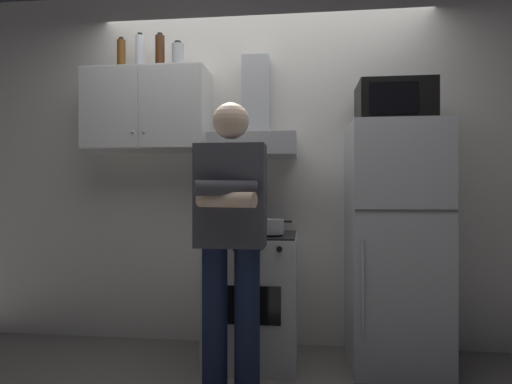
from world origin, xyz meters
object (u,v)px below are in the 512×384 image
Objects in this scene: stove_oven at (253,296)px; bottle_beer_brown at (121,55)px; bottle_rum_dark at (160,52)px; bottle_vodka_clear at (140,53)px; cooking_pot at (270,227)px; upper_cabinet at (148,111)px; range_hood at (255,130)px; person_standing at (231,238)px; bottle_canister_steel at (178,56)px; refrigerator at (395,245)px; microwave at (394,104)px.

bottle_beer_brown is (-0.99, 0.10, 1.73)m from stove_oven.
bottle_rum_dark is at bearing 172.18° from stove_oven.
cooking_pot is at bearing -14.62° from bottle_vodka_clear.
stove_oven is 1.88m from bottle_rum_dark.
bottle_vodka_clear reaches higher than upper_cabinet.
range_hood is 1.01m from person_standing.
person_standing is 5.81× the size of cooking_pot.
bottle_canister_steel is 0.31m from bottle_vodka_clear.
bottle_vodka_clear is at bearing 179.09° from range_hood.
bottle_vodka_clear is (-0.06, 0.01, 0.44)m from upper_cabinet.
person_standing is 5.76× the size of bottle_vodka_clear.
upper_cabinet is 0.56× the size of refrigerator.
person_standing is (-1.00, -0.61, 0.10)m from refrigerator.
upper_cabinet is at bearing 176.52° from microwave.
microwave is 1.99× the size of bottle_beer_brown.
refrigerator is at bearing -3.94° from bottle_canister_steel.
bottle_canister_steel is (-0.51, 0.71, 1.24)m from person_standing.
bottle_rum_dark is (-1.65, 0.09, 1.37)m from refrigerator.
bottle_vodka_clear is (-0.86, 0.01, 0.59)m from range_hood.
microwave is at bearing -3.48° from upper_cabinet.
stove_oven is at bearing -10.56° from bottle_canister_steel.
cooking_pot is at bearing -14.58° from bottle_rum_dark.
bottle_vodka_clear reaches higher than stove_oven.
range_hood is at bearing 0.09° from upper_cabinet.
bottle_beer_brown is (-0.99, -0.03, 0.57)m from range_hood.
bottle_vodka_clear is at bearing 166.97° from upper_cabinet.
range_hood is 0.78m from bottle_canister_steel.
bottle_beer_brown reaches higher than refrigerator.
bottle_rum_dark is (-0.70, -0.03, 0.58)m from range_hood.
person_standing is 1.72m from bottle_beer_brown.
range_hood is at bearing 86.09° from person_standing.
bottle_canister_steel is 0.70× the size of bottle_vodka_clear.
upper_cabinet is 3.19× the size of cooking_pot.
refrigerator is 1.17m from person_standing.
stove_oven is 1.96m from bottle_vodka_clear.
microwave is at bearing -3.82° from bottle_vodka_clear.
stove_oven is 1.62m from microwave.
cooking_pot is (0.13, -0.12, 0.49)m from stove_oven.
bottle_beer_brown is at bearing 180.00° from bottle_rum_dark.
stove_oven is 1.17× the size of range_hood.
refrigerator is at bearing 31.23° from person_standing.
bottle_beer_brown is at bearing 169.15° from cooking_pot.
refrigerator is (0.95, -0.13, -0.80)m from range_hood.
upper_cabinet is 0.44m from bottle_rum_dark.
bottle_vodka_clear reaches higher than microwave.
stove_oven is 0.77m from person_standing.
upper_cabinet is 0.44m from bottle_vodka_clear.
stove_oven is 0.52m from cooking_pot.
bottle_beer_brown is 0.85× the size of bottle_vodka_clear.
bottle_vodka_clear reaches higher than range_hood.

